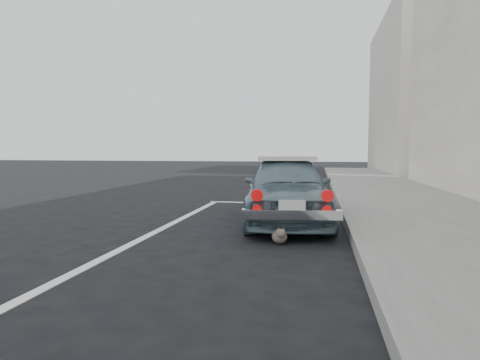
# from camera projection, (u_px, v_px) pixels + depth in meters

# --- Properties ---
(ground) EXTENTS (80.00, 80.00, 0.00)m
(ground) POSITION_uv_depth(u_px,v_px,m) (99.00, 332.00, 2.60)
(ground) COLOR black
(ground) RESTS_ON ground
(building_far) EXTENTS (3.50, 10.00, 8.00)m
(building_far) POSITION_uv_depth(u_px,v_px,m) (416.00, 95.00, 20.68)
(building_far) COLOR beige
(building_far) RESTS_ON ground
(pline_front) EXTENTS (3.00, 0.12, 0.01)m
(pline_front) POSITION_uv_depth(u_px,v_px,m) (277.00, 203.00, 8.87)
(pline_front) COLOR silver
(pline_front) RESTS_ON ground
(pline_side) EXTENTS (0.12, 7.00, 0.01)m
(pline_side) POSITION_uv_depth(u_px,v_px,m) (154.00, 233.00, 5.71)
(pline_side) COLOR silver
(pline_side) RESTS_ON ground
(retro_coupe) EXTENTS (1.69, 3.39, 1.11)m
(retro_coupe) POSITION_uv_depth(u_px,v_px,m) (286.00, 188.00, 6.55)
(retro_coupe) COLOR slate
(retro_coupe) RESTS_ON ground
(cat) EXTENTS (0.26, 0.44, 0.24)m
(cat) POSITION_uv_depth(u_px,v_px,m) (280.00, 235.00, 5.05)
(cat) COLOR #655B4D
(cat) RESTS_ON ground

